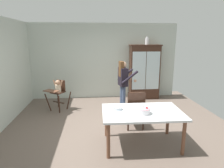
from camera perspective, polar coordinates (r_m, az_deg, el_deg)
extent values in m
plane|color=#66564C|center=(4.93, -0.48, -12.73)|extent=(6.24, 6.24, 0.00)
cube|color=beige|center=(7.10, -2.39, 6.71)|extent=(5.32, 0.06, 2.70)
cube|color=#382116|center=(7.13, 9.50, 3.38)|extent=(1.06, 0.42, 1.92)
cube|color=#382116|center=(7.03, 9.81, 11.25)|extent=(1.12, 0.48, 0.04)
cube|color=silver|center=(6.85, 7.97, 3.84)|extent=(0.48, 0.01, 1.34)
cube|color=silver|center=(6.98, 11.96, 3.86)|extent=(0.48, 0.01, 1.34)
cube|color=#382116|center=(7.12, 9.53, 4.14)|extent=(0.98, 0.36, 0.02)
cylinder|color=white|center=(7.05, 10.30, 12.30)|extent=(0.13, 0.13, 0.22)
cylinder|color=white|center=(7.05, 10.35, 13.39)|extent=(0.07, 0.07, 0.05)
cylinder|color=#382116|center=(6.17, -18.39, -5.18)|extent=(0.18, 0.08, 0.56)
cylinder|color=#382116|center=(5.88, -15.33, -5.89)|extent=(0.08, 0.19, 0.56)
cylinder|color=#382116|center=(6.47, -15.65, -4.14)|extent=(0.08, 0.19, 0.56)
cylinder|color=#382116|center=(6.20, -12.62, -4.75)|extent=(0.18, 0.08, 0.56)
cube|color=#382116|center=(6.19, -15.49, -5.22)|extent=(0.38, 0.26, 0.02)
cube|color=#382116|center=(6.09, -15.67, -2.36)|extent=(0.47, 0.47, 0.02)
cube|color=#382116|center=(6.16, -14.81, -0.38)|extent=(0.27, 0.19, 0.34)
cube|color=brown|center=(5.88, -17.49, -1.96)|extent=(0.50, 0.44, 0.02)
cylinder|color=beige|center=(6.08, -15.62, -1.20)|extent=(0.17, 0.17, 0.22)
sphere|color=tan|center=(6.04, -15.72, 0.43)|extent=(0.15, 0.15, 0.15)
cylinder|color=tan|center=(6.13, -16.69, 0.49)|extent=(0.10, 0.09, 0.17)
cylinder|color=tan|center=(5.95, -14.72, 0.23)|extent=(0.10, 0.09, 0.17)
cylinder|color=#3D4C6B|center=(5.70, 3.44, -4.64)|extent=(0.11, 0.11, 0.82)
cylinder|color=#3D4C6B|center=(5.86, 2.90, -4.15)|extent=(0.11, 0.11, 0.82)
cube|color=black|center=(5.61, 3.26, 2.13)|extent=(0.26, 0.39, 0.52)
cube|color=white|center=(5.65, 4.26, 2.19)|extent=(0.02, 0.06, 0.49)
sphere|color=tan|center=(5.56, 3.30, 5.68)|extent=(0.19, 0.19, 0.19)
cube|color=brown|center=(5.56, 2.75, 4.44)|extent=(0.13, 0.21, 0.44)
cylinder|color=black|center=(5.47, 5.32, 1.99)|extent=(0.50, 0.15, 0.37)
sphere|color=tan|center=(5.55, 6.84, 0.96)|extent=(0.08, 0.08, 0.08)
cylinder|color=black|center=(5.84, 3.93, 2.74)|extent=(0.50, 0.15, 0.37)
sphere|color=tan|center=(5.92, 5.38, 1.76)|extent=(0.08, 0.08, 0.08)
cube|color=silver|center=(3.98, 8.90, -8.20)|extent=(1.62, 1.06, 0.04)
cylinder|color=brown|center=(3.67, -1.09, -16.41)|extent=(0.07, 0.07, 0.70)
cylinder|color=brown|center=(3.99, 20.40, -14.70)|extent=(0.07, 0.07, 0.70)
cylinder|color=brown|center=(4.41, -1.69, -11.00)|extent=(0.07, 0.07, 0.70)
cylinder|color=brown|center=(4.68, 16.16, -10.06)|extent=(0.07, 0.07, 0.70)
cylinder|color=white|center=(3.85, 9.15, -7.84)|extent=(0.28, 0.28, 0.10)
cylinder|color=pink|center=(3.83, 9.18, -7.08)|extent=(0.27, 0.27, 0.01)
cylinder|color=#F2E5CC|center=(3.82, 9.20, -6.60)|extent=(0.01, 0.01, 0.06)
cone|color=yellow|center=(3.80, 9.22, -6.01)|extent=(0.02, 0.02, 0.02)
sphere|color=red|center=(3.81, 10.25, -6.90)|extent=(0.04, 0.04, 0.04)
cylinder|color=#B2BCC6|center=(4.00, 1.76, -7.17)|extent=(0.18, 0.18, 0.05)
cylinder|color=#382116|center=(5.12, 8.08, -9.10)|extent=(0.04, 0.04, 0.45)
cylinder|color=#382116|center=(5.04, 3.96, -9.36)|extent=(0.04, 0.04, 0.45)
cylinder|color=#382116|center=(4.79, 9.21, -10.76)|extent=(0.04, 0.04, 0.45)
cylinder|color=#382116|center=(4.71, 4.79, -11.07)|extent=(0.04, 0.04, 0.45)
cube|color=brown|center=(4.82, 6.59, -7.43)|extent=(0.45, 0.45, 0.03)
cube|color=#382116|center=(4.56, 7.24, -5.31)|extent=(0.42, 0.05, 0.48)
cylinder|color=#382116|center=(4.60, 9.55, -5.19)|extent=(0.03, 0.03, 0.48)
cylinder|color=#382116|center=(4.51, 4.89, -5.43)|extent=(0.03, 0.03, 0.48)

